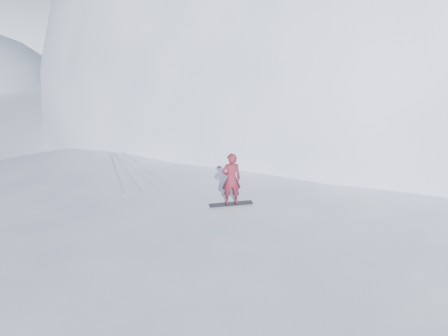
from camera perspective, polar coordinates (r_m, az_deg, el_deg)
The scene contains 8 objects.
ground at distance 15.22m, azimuth -7.00°, elevation -15.66°, with size 400.00×400.00×0.00m, color white.
near_ridge at distance 17.84m, azimuth -5.27°, elevation -9.73°, with size 36.00×28.00×4.80m, color white.
summit_peak at distance 45.79m, azimuth 16.07°, elevation 8.25°, with size 60.00×56.00×56.00m, color white.
peak_shoulder at distance 35.39m, azimuth 4.17°, elevation 5.63°, with size 28.00×24.00×18.00m, color white.
wind_bumps at distance 16.94m, azimuth -10.02°, elevation -11.76°, with size 16.00×14.40×1.00m.
snowboard at distance 15.11m, azimuth 1.01°, elevation -5.14°, with size 1.66×0.31×0.03m, color black.
snowboarder at distance 14.71m, azimuth 1.03°, elevation -1.59°, with size 0.72×0.48×1.99m, color maroon.
board_tracks at distance 19.04m, azimuth -13.23°, elevation -0.18°, with size 2.66×5.98×0.04m.
Camera 1 is at (-1.52, -12.27, 8.88)m, focal length 32.00 mm.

